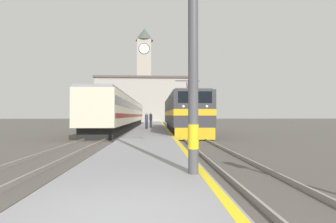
{
  "coord_description": "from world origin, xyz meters",
  "views": [
    {
      "loc": [
        0.47,
        -3.65,
        1.74
      ],
      "look_at": [
        1.54,
        19.21,
        2.07
      ],
      "focal_mm": 28.0,
      "sensor_mm": 36.0,
      "label": 1
    }
  ],
  "objects_px": {
    "catenary_mast": "(196,18)",
    "person_on_platform": "(151,119)",
    "locomotive_train": "(182,114)",
    "clock_tower": "(144,72)",
    "passenger_train": "(125,113)",
    "second_waiting_passenger": "(147,120)"
  },
  "relations": [
    {
      "from": "catenary_mast",
      "to": "second_waiting_passenger",
      "type": "bearing_deg",
      "value": 95.29
    },
    {
      "from": "person_on_platform",
      "to": "clock_tower",
      "type": "bearing_deg",
      "value": 93.49
    },
    {
      "from": "person_on_platform",
      "to": "locomotive_train",
      "type": "bearing_deg",
      "value": -51.03
    },
    {
      "from": "locomotive_train",
      "to": "second_waiting_passenger",
      "type": "bearing_deg",
      "value": 161.5
    },
    {
      "from": "locomotive_train",
      "to": "catenary_mast",
      "type": "height_order",
      "value": "catenary_mast"
    },
    {
      "from": "passenger_train",
      "to": "clock_tower",
      "type": "distance_m",
      "value": 40.13
    },
    {
      "from": "passenger_train",
      "to": "second_waiting_passenger",
      "type": "height_order",
      "value": "passenger_train"
    },
    {
      "from": "catenary_mast",
      "to": "second_waiting_passenger",
      "type": "height_order",
      "value": "catenary_mast"
    },
    {
      "from": "locomotive_train",
      "to": "catenary_mast",
      "type": "distance_m",
      "value": 19.94
    },
    {
      "from": "locomotive_train",
      "to": "second_waiting_passenger",
      "type": "relative_size",
      "value": 10.1
    },
    {
      "from": "second_waiting_passenger",
      "to": "catenary_mast",
      "type": "bearing_deg",
      "value": -84.71
    },
    {
      "from": "passenger_train",
      "to": "catenary_mast",
      "type": "distance_m",
      "value": 29.69
    },
    {
      "from": "passenger_train",
      "to": "second_waiting_passenger",
      "type": "bearing_deg",
      "value": -68.6
    },
    {
      "from": "second_waiting_passenger",
      "to": "clock_tower",
      "type": "xyz_separation_m",
      "value": [
        -2.28,
        46.51,
        12.76
      ]
    },
    {
      "from": "catenary_mast",
      "to": "person_on_platform",
      "type": "distance_m",
      "value": 23.95
    },
    {
      "from": "locomotive_train",
      "to": "person_on_platform",
      "type": "relative_size",
      "value": 9.75
    },
    {
      "from": "second_waiting_passenger",
      "to": "locomotive_train",
      "type": "bearing_deg",
      "value": -18.5
    },
    {
      "from": "catenary_mast",
      "to": "clock_tower",
      "type": "relative_size",
      "value": 0.29
    },
    {
      "from": "locomotive_train",
      "to": "catenary_mast",
      "type": "bearing_deg",
      "value": -94.83
    },
    {
      "from": "catenary_mast",
      "to": "person_on_platform",
      "type": "xyz_separation_m",
      "value": [
        -1.55,
        23.73,
        -2.89
      ]
    },
    {
      "from": "passenger_train",
      "to": "person_on_platform",
      "type": "bearing_deg",
      "value": -56.45
    },
    {
      "from": "person_on_platform",
      "to": "second_waiting_passenger",
      "type": "distance_m",
      "value": 2.8
    }
  ]
}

